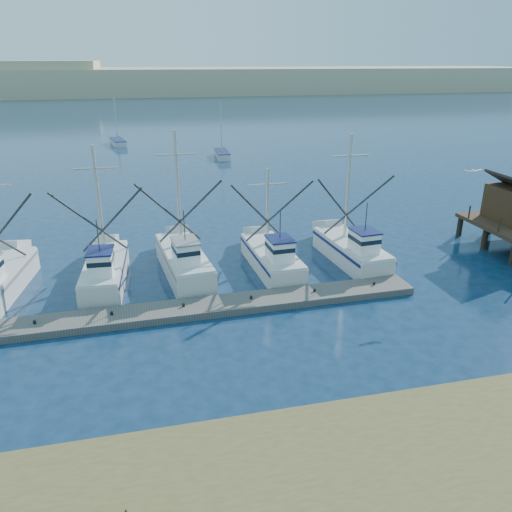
# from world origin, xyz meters

# --- Properties ---
(ground) EXTENTS (500.00, 500.00, 0.00)m
(ground) POSITION_xyz_m (0.00, 0.00, 0.00)
(ground) COLOR #0D253C
(ground) RESTS_ON ground
(floating_dock) EXTENTS (32.40, 2.81, 0.43)m
(floating_dock) POSITION_xyz_m (-7.04, 6.44, 0.22)
(floating_dock) COLOR #5C5853
(floating_dock) RESTS_ON ground
(dune_ridge) EXTENTS (360.00, 60.00, 10.00)m
(dune_ridge) POSITION_xyz_m (0.00, 210.00, 5.00)
(dune_ridge) COLOR tan
(dune_ridge) RESTS_ON ground
(trawler_fleet) EXTENTS (31.45, 8.42, 9.51)m
(trawler_fleet) POSITION_xyz_m (-6.86, 11.51, 0.98)
(trawler_fleet) COLOR silver
(trawler_fleet) RESTS_ON ground
(sailboat_near) EXTENTS (2.00, 6.11, 8.10)m
(sailboat_near) POSITION_xyz_m (5.27, 54.11, 0.49)
(sailboat_near) COLOR silver
(sailboat_near) RESTS_ON ground
(sailboat_far) EXTENTS (2.97, 6.53, 8.10)m
(sailboat_far) POSITION_xyz_m (-10.03, 69.71, 0.49)
(sailboat_far) COLOR silver
(sailboat_far) RESTS_ON ground
(flying_gull) EXTENTS (1.21, 0.22, 0.22)m
(flying_gull) POSITION_xyz_m (14.02, 8.38, 6.99)
(flying_gull) COLOR white
(flying_gull) RESTS_ON ground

